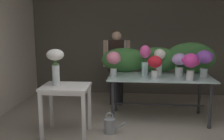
# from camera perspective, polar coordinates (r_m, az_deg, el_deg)

# --- Properties ---
(ground_plane) EXTENTS (7.91, 7.91, 0.00)m
(ground_plane) POSITION_cam_1_polar(r_m,az_deg,el_deg) (4.76, 6.16, -10.83)
(ground_plane) COLOR #9E9384
(wall_back) EXTENTS (5.32, 0.12, 2.96)m
(wall_back) POSITION_cam_1_polar(r_m,az_deg,el_deg) (6.24, 6.15, 8.12)
(wall_back) COLOR #5B564C
(wall_back) RESTS_ON ground
(display_table_glass) EXTENTS (1.80, 0.92, 0.80)m
(display_table_glass) POSITION_cam_1_polar(r_m,az_deg,el_deg) (4.61, 10.59, -2.84)
(display_table_glass) COLOR #A9C4C3
(display_table_glass) RESTS_ON ground
(side_table_white) EXTENTS (0.71, 0.56, 0.79)m
(side_table_white) POSITION_cam_1_polar(r_m,az_deg,el_deg) (3.94, -10.32, -5.08)
(side_table_white) COLOR white
(side_table_white) RESTS_ON ground
(florist) EXTENTS (0.56, 0.24, 1.58)m
(florist) POSITION_cam_1_polar(r_m,az_deg,el_deg) (5.31, 1.01, 2.24)
(florist) COLOR #232328
(florist) RESTS_ON ground
(foliage_backdrop) EXTENTS (2.13, 0.32, 0.57)m
(foliage_backdrop) POSITION_cam_1_polar(r_m,az_deg,el_deg) (4.87, 10.61, 2.39)
(foliage_backdrop) COLOR #387033
(foliage_backdrop) RESTS_ON display_table_glass
(vase_crimson_snapdragons) EXTENTS (0.24, 0.24, 0.40)m
(vase_crimson_snapdragons) POSITION_cam_1_polar(r_m,az_deg,el_deg) (4.27, 9.58, 1.32)
(vase_crimson_snapdragons) COLOR silver
(vase_crimson_snapdragons) RESTS_ON display_table_glass
(vase_violet_lilies) EXTENTS (0.30, 0.30, 0.47)m
(vase_violet_lilies) POSITION_cam_1_polar(r_m,az_deg,el_deg) (4.65, 20.10, 2.31)
(vase_violet_lilies) COLOR silver
(vase_violet_lilies) RESTS_ON display_table_glass
(vase_rosy_hydrangea) EXTENTS (0.25, 0.24, 0.45)m
(vase_rosy_hydrangea) POSITION_cam_1_polar(r_m,az_deg,el_deg) (4.36, 0.36, 2.15)
(vase_rosy_hydrangea) COLOR silver
(vase_rosy_hydrangea) RESTS_ON display_table_glass
(vase_ivory_tulips) EXTENTS (0.21, 0.21, 0.47)m
(vase_ivory_tulips) POSITION_cam_1_polar(r_m,az_deg,el_deg) (4.68, 10.62, 2.70)
(vase_ivory_tulips) COLOR silver
(vase_ivory_tulips) RESTS_ON display_table_glass
(vase_fuchsia_anemones) EXTENTS (0.20, 0.20, 0.54)m
(vase_fuchsia_anemones) POSITION_cam_1_polar(r_m,az_deg,el_deg) (4.56, 7.46, 2.82)
(vase_fuchsia_anemones) COLOR silver
(vase_fuchsia_anemones) RESTS_ON display_table_glass
(vase_magenta_peonies) EXTENTS (0.29, 0.25, 0.45)m
(vase_magenta_peonies) POSITION_cam_1_polar(r_m,az_deg,el_deg) (4.30, 17.24, 1.46)
(vase_magenta_peonies) COLOR silver
(vase_magenta_peonies) RESTS_ON display_table_glass
(vase_lilac_dahlias) EXTENTS (0.27, 0.26, 0.41)m
(vase_lilac_dahlias) POSITION_cam_1_polar(r_m,az_deg,el_deg) (4.63, 14.84, 1.75)
(vase_lilac_dahlias) COLOR silver
(vase_lilac_dahlias) RESTS_ON display_table_glass
(vase_white_roses_tall) EXTENTS (0.26, 0.26, 0.55)m
(vase_white_roses_tall) POSITION_cam_1_polar(r_m,az_deg,el_deg) (3.88, -12.60, 1.82)
(vase_white_roses_tall) COLOR silver
(vase_white_roses_tall) RESTS_ON side_table_white
(watering_can) EXTENTS (0.35, 0.18, 0.34)m
(watering_can) POSITION_cam_1_polar(r_m,az_deg,el_deg) (4.11, -0.49, -12.35)
(watering_can) COLOR #999EA3
(watering_can) RESTS_ON ground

